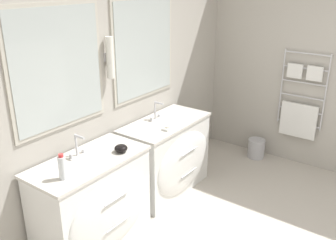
# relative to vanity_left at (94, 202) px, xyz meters

# --- Properties ---
(wall_back) EXTENTS (5.57, 0.16, 2.60)m
(wall_back) POSITION_rel_vanity_left_xyz_m (0.75, 0.35, 0.88)
(wall_back) COLOR #B2ADA3
(wall_back) RESTS_ON ground_plane
(wall_right) EXTENTS (0.13, 4.35, 2.60)m
(wall_right) POSITION_rel_vanity_left_xyz_m (2.77, -0.90, 0.86)
(wall_right) COLOR #B2ADA3
(wall_right) RESTS_ON ground_plane
(vanity_left) EXTENTS (1.10, 0.61, 0.86)m
(vanity_left) POSITION_rel_vanity_left_xyz_m (0.00, 0.00, 0.00)
(vanity_left) COLOR white
(vanity_left) RESTS_ON ground_plane
(vanity_right) EXTENTS (1.10, 0.61, 0.86)m
(vanity_right) POSITION_rel_vanity_left_xyz_m (1.14, 0.00, 0.00)
(vanity_right) COLOR white
(vanity_right) RESTS_ON ground_plane
(faucet_left) EXTENTS (0.17, 0.13, 0.21)m
(faucet_left) POSITION_rel_vanity_left_xyz_m (0.00, 0.16, 0.52)
(faucet_left) COLOR silver
(faucet_left) RESTS_ON vanity_left
(faucet_right) EXTENTS (0.17, 0.13, 0.21)m
(faucet_right) POSITION_rel_vanity_left_xyz_m (1.14, 0.16, 0.52)
(faucet_right) COLOR silver
(faucet_right) RESTS_ON vanity_right
(toiletry_bottle) EXTENTS (0.06, 0.06, 0.22)m
(toiletry_bottle) POSITION_rel_vanity_left_xyz_m (-0.35, -0.05, 0.52)
(toiletry_bottle) COLOR silver
(toiletry_bottle) RESTS_ON vanity_left
(amenity_bowl) EXTENTS (0.12, 0.12, 0.07)m
(amenity_bowl) POSITION_rel_vanity_left_xyz_m (0.28, -0.10, 0.46)
(amenity_bowl) COLOR black
(amenity_bowl) RESTS_ON vanity_left
(soap_dish) EXTENTS (0.12, 0.08, 0.04)m
(soap_dish) POSITION_rel_vanity_left_xyz_m (0.97, -0.12, 0.44)
(soap_dish) COLOR white
(soap_dish) RESTS_ON vanity_right
(waste_bin) EXTENTS (0.23, 0.23, 0.26)m
(waste_bin) POSITION_rel_vanity_left_xyz_m (2.55, -0.49, -0.30)
(waste_bin) COLOR #B7B7BC
(waste_bin) RESTS_ON ground_plane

